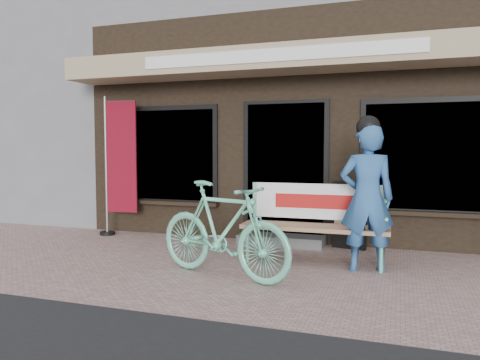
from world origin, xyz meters
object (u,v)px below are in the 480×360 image
at_px(person, 367,195).
at_px(menu_stand, 349,214).
at_px(bicycle, 223,230).
at_px(bench, 316,217).
at_px(nobori_red, 119,164).

relative_size(person, menu_stand, 1.89).
bearing_deg(bicycle, person, -44.21).
relative_size(bench, nobori_red, 0.80).
xyz_separation_m(person, menu_stand, (-0.32, 1.19, -0.41)).
xyz_separation_m(nobori_red, menu_stand, (3.76, 0.19, -0.70)).
height_order(person, nobori_red, nobori_red).
distance_m(bicycle, menu_stand, 2.34).
bearing_deg(bicycle, bench, -21.76).
height_order(nobori_red, menu_stand, nobori_red).
height_order(bicycle, menu_stand, bicycle).
relative_size(bicycle, nobori_red, 0.78).
bearing_deg(menu_stand, nobori_red, -164.21).
relative_size(person, bicycle, 1.02).
bearing_deg(bench, person, -21.67).
bearing_deg(nobori_red, bench, -19.24).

